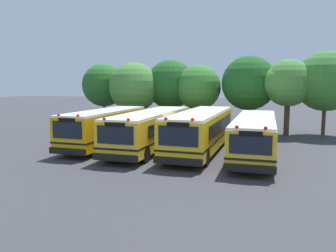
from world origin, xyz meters
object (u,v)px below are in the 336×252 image
Objects in this scene: school_bus_1 at (152,128)px; tree_2 at (172,83)px; school_bus_3 at (255,134)px; tree_3 at (199,87)px; tree_1 at (134,88)px; tree_4 at (249,84)px; school_bus_0 at (106,126)px; tree_5 at (286,83)px; tree_0 at (104,86)px; school_bus_2 at (201,129)px; tree_6 at (325,82)px.

tree_2 reaches higher than school_bus_1.
school_bus_3 is 1.84× the size of tree_3.
tree_1 is 10.91m from tree_4.
tree_5 reaches higher than school_bus_0.
tree_2 is 1.04× the size of tree_5.
tree_2 is (1.65, 10.68, 3.07)m from school_bus_0.
tree_5 is (17.72, -0.87, 0.26)m from tree_0.
school_bus_1 is at bearing 0.31° from school_bus_2.
school_bus_0 reaches higher than school_bus_1.
tree_6 is (8.56, 9.17, 3.15)m from school_bus_2.
school_bus_2 is at bearing -37.84° from tree_0.
tree_6 reaches higher than tree_4.
school_bus_1 is 12.81m from tree_5.
tree_0 is 14.62m from tree_4.
tree_1 is at bearing -44.69° from school_bus_2.
school_bus_0 is 11.40m from tree_3.
tree_1 is 6.29m from tree_3.
tree_0 reaches higher than school_bus_3.
tree_5 is at bearing -103.50° from school_bus_3.
school_bus_3 is 1.60× the size of tree_6.
school_bus_0 is 11.66m from tree_0.
tree_3 is at bearing 10.61° from tree_1.
tree_5 reaches higher than school_bus_1.
tree_1 is 0.91× the size of tree_6.
school_bus_1 is at bearing -96.90° from tree_3.
school_bus_1 is at bearing -47.29° from tree_0.
tree_2 is 2.94m from tree_3.
school_bus_2 is 1.70× the size of tree_0.
tree_3 is 10.89m from tree_6.
tree_1 is (-5.01, 8.52, 2.62)m from school_bus_1.
tree_1 is 17.06m from tree_6.
school_bus_0 is 6.83m from school_bus_2.
school_bus_2 is 1.55× the size of tree_6.
school_bus_3 is 9.61m from tree_5.
tree_2 is at bearing 175.05° from tree_4.
tree_2 is at bearing -98.71° from school_bus_0.
tree_4 is at bearing -84.35° from school_bus_3.
tree_1 is 13.96m from tree_5.
tree_0 is 20.82m from tree_6.
school_bus_0 is 1.44× the size of tree_0.
tree_2 is at bearing 168.77° from tree_3.
tree_3 reaches higher than school_bus_3.
school_bus_2 is (6.82, 0.42, 0.03)m from school_bus_0.
tree_6 is (13.73, -1.09, 0.11)m from tree_2.
school_bus_0 is at bearing 4.01° from school_bus_2.
school_bus_2 is 1.64× the size of tree_2.
tree_6 is (3.09, 0.52, 0.11)m from tree_5.
tree_5 reaches higher than school_bus_2.
school_bus_3 is 11.79m from tree_3.
tree_5 is at bearing -121.84° from school_bus_2.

